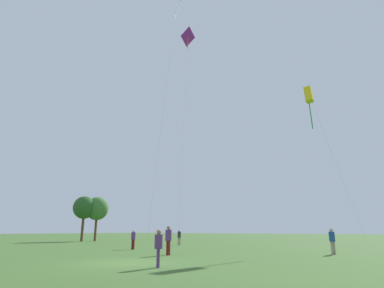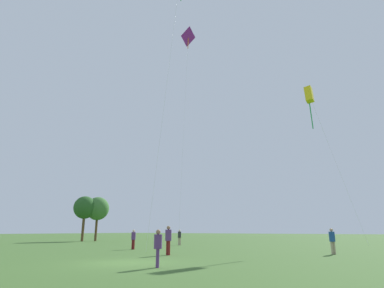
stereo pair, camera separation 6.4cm
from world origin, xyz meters
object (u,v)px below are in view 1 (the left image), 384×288
person_standing_4 (332,239)px  park_tree_1 (97,209)px  person_standing_2 (168,238)px  kite_flying_0 (188,39)px  person_standing_3 (159,245)px  person_standing_1 (133,238)px  park_tree_0 (84,208)px  person_standing_0 (179,236)px  kite_flying_1 (309,96)px

person_standing_4 → park_tree_1: park_tree_1 is taller
park_tree_1 → person_standing_2: bearing=-30.8°
person_standing_2 → person_standing_4: (8.55, 6.71, -0.09)m
kite_flying_0 → park_tree_1: kite_flying_0 is taller
person_standing_3 → park_tree_1: bearing=16.0°
person_standing_1 → park_tree_0: size_ratio=0.25×
person_standing_4 → kite_flying_0: size_ratio=0.06×
person_standing_0 → person_standing_2: (7.81, -11.72, 0.12)m
person_standing_0 → kite_flying_1: kite_flying_1 is taller
person_standing_1 → park_tree_1: 23.43m
person_standing_0 → kite_flying_0: size_ratio=0.05×
person_standing_0 → person_standing_2: bearing=94.6°
person_standing_0 → person_standing_1: 8.53m
kite_flying_0 → person_standing_3: bearing=-57.4°
person_standing_0 → kite_flying_0: 28.35m
person_standing_4 → park_tree_0: 36.18m
person_standing_3 → person_standing_4: 13.25m
person_standing_0 → person_standing_2: 14.08m
kite_flying_0 → person_standing_1: bearing=-73.4°
person_standing_3 → kite_flying_0: (-14.39, 22.53, 27.80)m
person_standing_1 → person_standing_2: person_standing_2 is taller
person_standing_3 → kite_flying_0: size_ratio=0.05×
person_standing_1 → park_tree_1: (-19.66, 12.17, 3.75)m
person_standing_2 → kite_flying_1: kite_flying_1 is taller
person_standing_1 → park_tree_0: park_tree_0 is taller
person_standing_1 → person_standing_2: size_ratio=0.88×
person_standing_1 → person_standing_3: bearing=-41.8°
person_standing_1 → park_tree_1: size_ratio=0.25×
kite_flying_0 → park_tree_0: size_ratio=4.63×
park_tree_0 → park_tree_1: 1.92m
kite_flying_0 → kite_flying_1: size_ratio=1.86×
person_standing_4 → kite_flying_1: size_ratio=0.10×
person_standing_2 → person_standing_3: 7.02m
person_standing_1 → person_standing_3: size_ratio=1.01×
person_standing_4 → park_tree_0: (-35.29, 7.00, 3.78)m
person_standing_0 → person_standing_3: bearing=95.0°
person_standing_2 → kite_flying_1: size_ratio=0.11×
person_standing_0 → park_tree_0: (-18.93, 1.99, 3.82)m
person_standing_0 → kite_flying_1: 20.04m
person_standing_1 → kite_flying_0: bearing=105.9°
person_standing_0 → kite_flying_0: bearing=-92.3°
kite_flying_0 → person_standing_2: bearing=-58.3°
person_standing_1 → park_tree_1: bearing=147.5°
person_standing_1 → kite_flying_0: (-4.02, 13.47, 27.78)m
person_standing_0 → person_standing_4: (16.36, -5.01, 0.03)m
person_standing_4 → park_tree_0: park_tree_0 is taller
person_standing_4 → kite_flying_0: bearing=-75.7°
park_tree_0 → person_standing_4: bearing=-11.2°
person_standing_0 → park_tree_1: 18.96m
person_standing_3 → park_tree_1: 36.97m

